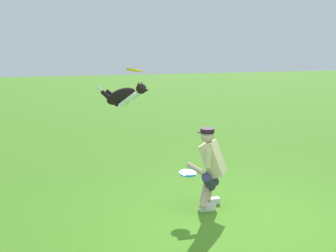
# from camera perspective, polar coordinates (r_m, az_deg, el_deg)

# --- Properties ---
(ground_plane) EXTENTS (60.00, 60.00, 0.00)m
(ground_plane) POSITION_cam_1_polar(r_m,az_deg,el_deg) (6.27, 9.98, -13.14)
(ground_plane) COLOR #3F771D
(person) EXTENTS (0.71, 0.60, 1.29)m
(person) POSITION_cam_1_polar(r_m,az_deg,el_deg) (6.52, 5.97, -5.54)
(person) COLOR silver
(person) RESTS_ON ground_plane
(dog) EXTENTS (0.79, 0.69, 0.47)m
(dog) POSITION_cam_1_polar(r_m,az_deg,el_deg) (6.80, -6.22, 4.23)
(dog) COLOR black
(frisbee_flying) EXTENTS (0.34, 0.34, 0.08)m
(frisbee_flying) POSITION_cam_1_polar(r_m,az_deg,el_deg) (6.56, -4.78, 7.78)
(frisbee_flying) COLOR yellow
(frisbee_held) EXTENTS (0.33, 0.33, 0.05)m
(frisbee_held) POSITION_cam_1_polar(r_m,az_deg,el_deg) (6.40, 2.76, -6.61)
(frisbee_held) COLOR #2995E8
(frisbee_held) RESTS_ON person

